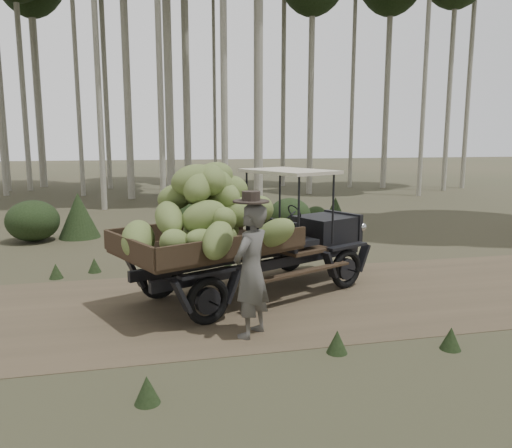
# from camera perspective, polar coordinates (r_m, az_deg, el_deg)

# --- Properties ---
(ground) EXTENTS (120.00, 120.00, 0.00)m
(ground) POSITION_cam_1_polar(r_m,az_deg,el_deg) (8.23, -10.19, -9.52)
(ground) COLOR #473D2B
(ground) RESTS_ON ground
(dirt_track) EXTENTS (70.00, 4.00, 0.01)m
(dirt_track) POSITION_cam_1_polar(r_m,az_deg,el_deg) (8.23, -10.19, -9.50)
(dirt_track) COLOR brown
(dirt_track) RESTS_ON ground
(banana_truck) EXTENTS (4.84, 3.40, 2.38)m
(banana_truck) POSITION_cam_1_polar(r_m,az_deg,el_deg) (8.12, -3.04, 0.66)
(banana_truck) COLOR black
(banana_truck) RESTS_ON ground
(farmer) EXTENTS (0.78, 0.79, 2.01)m
(farmer) POSITION_cam_1_polar(r_m,az_deg,el_deg) (6.78, -0.56, -5.16)
(farmer) COLOR #53504C
(farmer) RESTS_ON ground
(undergrowth) EXTENTS (22.88, 20.42, 1.30)m
(undergrowth) POSITION_cam_1_polar(r_m,az_deg,el_deg) (10.23, -9.67, -2.83)
(undergrowth) COLOR #233319
(undergrowth) RESTS_ON ground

